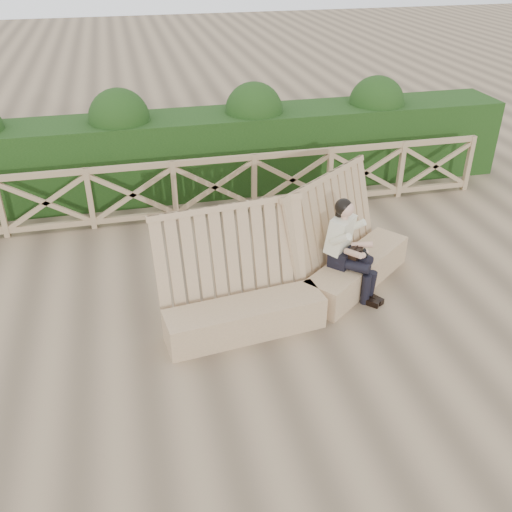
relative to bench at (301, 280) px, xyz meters
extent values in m
plane|color=brown|center=(-0.67, -0.48, -0.39)|extent=(60.00, 60.00, 0.00)
cube|color=#9A7858|center=(-0.89, -0.45, -0.17)|extent=(2.10, 0.75, 0.44)
cube|color=#9A7858|center=(-0.92, -0.18, 0.40)|extent=(2.09, 0.69, 1.56)
cube|color=#9A7858|center=(0.95, 0.30, -0.17)|extent=(1.93, 1.65, 0.44)
cube|color=#9A7858|center=(0.78, 0.52, 0.40)|extent=(1.90, 1.60, 1.56)
cube|color=black|center=(0.65, 0.20, 0.16)|extent=(0.45, 0.45, 0.23)
cube|color=beige|center=(0.61, 0.24, 0.51)|extent=(0.50, 0.50, 0.54)
sphere|color=tan|center=(0.65, 0.20, 0.90)|extent=(0.31, 0.31, 0.22)
sphere|color=black|center=(0.62, 0.23, 0.92)|extent=(0.33, 0.33, 0.24)
cylinder|color=black|center=(0.73, -0.02, 0.14)|extent=(0.44, 0.45, 0.15)
cylinder|color=black|center=(0.83, 0.11, 0.21)|extent=(0.44, 0.45, 0.17)
cylinder|color=black|center=(0.88, -0.19, -0.17)|extent=(0.17, 0.17, 0.44)
cylinder|color=black|center=(0.98, -0.12, -0.17)|extent=(0.17, 0.17, 0.44)
cube|color=black|center=(0.94, -0.26, -0.35)|extent=(0.24, 0.24, 0.08)
cube|color=black|center=(1.03, -0.20, -0.35)|extent=(0.24, 0.24, 0.08)
cube|color=black|center=(0.79, 0.08, 0.26)|extent=(0.27, 0.26, 0.16)
cube|color=black|center=(0.89, -0.05, 0.32)|extent=(0.11, 0.12, 0.12)
cube|color=#937655|center=(-0.67, 3.02, 0.66)|extent=(10.10, 0.07, 0.10)
cube|color=#937655|center=(-0.67, 3.02, -0.27)|extent=(10.10, 0.07, 0.10)
cube|color=black|center=(-0.67, 4.22, 0.36)|extent=(12.00, 1.20, 1.50)
camera|label=1|loc=(-2.11, -6.21, 4.20)|focal=40.00mm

